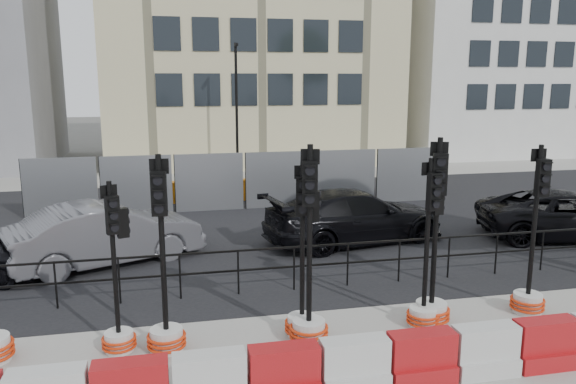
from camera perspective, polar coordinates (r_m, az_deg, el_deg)
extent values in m
plane|color=#51514C|center=(11.20, 2.00, -12.20)|extent=(120.00, 120.00, 0.00)
cube|color=black|center=(17.71, -3.52, -3.19)|extent=(40.00, 14.00, 0.03)
cube|color=gray|center=(26.45, -6.46, 1.66)|extent=(40.00, 4.00, 0.02)
cube|color=silver|center=(37.60, 20.07, 16.18)|extent=(12.00, 9.00, 16.00)
cylinder|color=black|center=(12.06, -22.52, -8.80)|extent=(0.04, 0.04, 1.00)
cylinder|color=black|center=(11.89, -16.76, -8.68)|extent=(0.04, 0.04, 1.00)
cylinder|color=black|center=(11.84, -10.91, -8.47)|extent=(0.04, 0.04, 1.00)
cylinder|color=black|center=(11.91, -5.07, -8.17)|extent=(0.04, 0.04, 1.00)
cylinder|color=black|center=(12.10, 0.62, -7.80)|extent=(0.04, 0.04, 1.00)
cylinder|color=black|center=(12.41, 6.08, -7.37)|extent=(0.04, 0.04, 1.00)
cylinder|color=black|center=(12.82, 11.22, -6.91)|extent=(0.04, 0.04, 1.00)
cylinder|color=black|center=(13.33, 16.00, -6.43)|extent=(0.04, 0.04, 1.00)
cylinder|color=black|center=(13.92, 20.39, -5.95)|extent=(0.04, 0.04, 1.00)
cylinder|color=black|center=(14.59, 24.39, -5.48)|extent=(0.04, 0.04, 1.00)
cube|color=black|center=(11.95, 0.63, -5.63)|extent=(18.00, 0.04, 0.04)
cube|color=black|center=(12.09, 0.62, -7.58)|extent=(18.00, 0.04, 0.04)
cube|color=gray|center=(19.57, -22.12, 0.34)|extent=(2.30, 0.05, 2.00)
cylinder|color=black|center=(19.81, -25.39, 0.20)|extent=(0.05, 0.05, 2.00)
cube|color=gray|center=(19.29, -15.10, 0.65)|extent=(2.30, 0.05, 2.00)
cylinder|color=black|center=(19.39, -18.49, 0.50)|extent=(0.05, 0.05, 2.00)
cube|color=gray|center=(19.31, -7.97, 0.95)|extent=(2.30, 0.05, 2.00)
cylinder|color=black|center=(19.26, -11.39, 0.80)|extent=(0.05, 0.05, 2.00)
cube|color=gray|center=(19.62, -0.97, 1.22)|extent=(2.30, 0.05, 2.00)
cylinder|color=black|center=(19.43, -4.30, 1.09)|extent=(0.05, 0.05, 2.00)
cube|color=gray|center=(20.21, 5.72, 1.47)|extent=(2.30, 0.05, 2.00)
cylinder|color=black|center=(19.89, 2.57, 1.36)|extent=(0.05, 0.05, 2.00)
cube|color=gray|center=(21.06, 11.96, 1.69)|extent=(2.30, 0.05, 2.00)
cylinder|color=black|center=(20.63, 9.03, 1.59)|extent=(0.05, 0.05, 2.00)
cube|color=orange|center=(20.90, -15.91, -0.26)|extent=(1.00, 0.40, 0.80)
cube|color=orange|center=(20.86, -10.43, -0.03)|extent=(1.00, 0.40, 0.80)
cube|color=orange|center=(21.00, -4.97, 0.20)|extent=(1.00, 0.40, 0.80)
cube|color=orange|center=(21.33, 0.37, 0.42)|extent=(1.00, 0.40, 0.80)
cylinder|color=black|center=(25.17, -5.24, 8.04)|extent=(0.12, 0.12, 6.00)
cube|color=black|center=(24.92, -5.29, 14.68)|extent=(0.12, 0.50, 0.12)
cube|color=red|center=(8.19, -15.71, -17.83)|extent=(1.00, 0.35, 0.50)
cube|color=silver|center=(8.17, -8.00, -17.53)|extent=(1.00, 0.35, 0.50)
cube|color=red|center=(8.29, -0.42, -16.95)|extent=(1.00, 0.35, 0.50)
cube|color=silver|center=(8.74, 6.72, -18.46)|extent=(1.00, 0.50, 0.30)
cube|color=silver|center=(8.54, 6.78, -16.14)|extent=(1.00, 0.35, 0.50)
cube|color=red|center=(9.10, 13.30, -17.42)|extent=(1.00, 0.50, 0.30)
cube|color=red|center=(8.91, 13.42, -15.16)|extent=(1.00, 0.35, 0.50)
cube|color=silver|center=(9.56, 19.24, -16.28)|extent=(1.00, 0.50, 0.30)
cube|color=silver|center=(9.38, 19.40, -14.11)|extent=(1.00, 0.35, 0.50)
cube|color=red|center=(10.11, 24.52, -15.11)|extent=(1.00, 0.50, 0.30)
cube|color=red|center=(9.94, 24.72, -13.04)|extent=(1.00, 0.35, 0.50)
cylinder|color=silver|center=(10.11, -16.78, -14.35)|extent=(0.48, 0.48, 0.35)
torus|color=red|center=(10.14, -16.75, -14.71)|extent=(0.57, 0.57, 0.04)
torus|color=red|center=(10.11, -16.78, -14.35)|extent=(0.57, 0.57, 0.04)
torus|color=red|center=(10.08, -16.80, -13.99)|extent=(0.57, 0.57, 0.04)
cylinder|color=black|center=(9.59, -17.26, -6.72)|extent=(0.08, 0.08, 2.65)
cube|color=black|center=(9.28, -17.39, -2.24)|extent=(0.24, 0.19, 0.62)
cylinder|color=black|center=(9.26, -17.20, -3.50)|extent=(0.14, 0.09, 0.13)
cylinder|color=black|center=(9.22, -17.27, -2.33)|extent=(0.14, 0.09, 0.13)
cylinder|color=black|center=(9.17, -17.35, -1.16)|extent=(0.14, 0.09, 0.13)
cube|color=black|center=(9.36, -17.76, 0.06)|extent=(0.26, 0.11, 0.21)
cube|color=black|center=(9.47, -16.46, -3.03)|extent=(0.20, 0.17, 0.49)
cylinder|color=silver|center=(9.92, -12.23, -14.47)|extent=(0.55, 0.55, 0.40)
torus|color=red|center=(9.95, -12.21, -14.89)|extent=(0.66, 0.66, 0.05)
torus|color=red|center=(9.92, -12.23, -14.47)|extent=(0.66, 0.66, 0.05)
torus|color=red|center=(9.88, -12.25, -14.05)|extent=(0.66, 0.66, 0.05)
cylinder|color=black|center=(9.33, -12.65, -5.49)|extent=(0.09, 0.09, 3.03)
cube|color=black|center=(8.99, -12.98, -0.16)|extent=(0.25, 0.16, 0.71)
cylinder|color=black|center=(8.96, -12.96, -1.66)|extent=(0.16, 0.06, 0.15)
cylinder|color=black|center=(8.91, -13.03, -0.27)|extent=(0.16, 0.06, 0.15)
cylinder|color=black|center=(8.87, -13.09, 1.14)|extent=(0.16, 0.06, 0.15)
cube|color=black|center=(9.10, -12.98, 2.56)|extent=(0.30, 0.06, 0.24)
cylinder|color=silver|center=(10.23, 1.42, -13.43)|extent=(0.51, 0.51, 0.38)
torus|color=red|center=(10.26, 1.42, -13.82)|extent=(0.62, 0.62, 0.05)
torus|color=red|center=(10.23, 1.42, -13.43)|extent=(0.62, 0.62, 0.05)
torus|color=red|center=(10.20, 1.42, -13.05)|extent=(0.62, 0.62, 0.05)
cylinder|color=black|center=(9.69, 1.47, -5.26)|extent=(0.09, 0.09, 2.85)
cube|color=black|center=(9.36, 1.51, -0.44)|extent=(0.25, 0.18, 0.66)
cylinder|color=black|center=(9.34, 1.51, -1.80)|extent=(0.15, 0.08, 0.14)
cylinder|color=black|center=(9.29, 1.52, -0.54)|extent=(0.15, 0.08, 0.14)
cylinder|color=black|center=(9.25, 1.52, 0.72)|extent=(0.15, 0.08, 0.14)
cube|color=black|center=(9.46, 1.50, 2.02)|extent=(0.28, 0.09, 0.23)
cube|color=black|center=(9.52, 2.63, -1.42)|extent=(0.21, 0.16, 0.52)
cylinder|color=silver|center=(9.98, 2.12, -13.98)|extent=(0.57, 0.57, 0.42)
torus|color=red|center=(10.02, 2.12, -14.41)|extent=(0.68, 0.68, 0.05)
torus|color=red|center=(9.98, 2.12, -13.98)|extent=(0.68, 0.68, 0.05)
torus|color=red|center=(9.94, 2.13, -13.54)|extent=(0.68, 0.68, 0.05)
cylinder|color=black|center=(9.38, 2.20, -4.70)|extent=(0.09, 0.09, 3.14)
cube|color=black|center=(9.04, 2.25, 0.82)|extent=(0.28, 0.20, 0.73)
cylinder|color=black|center=(9.00, 2.24, -0.72)|extent=(0.17, 0.09, 0.16)
cylinder|color=black|center=(8.96, 2.25, 0.72)|extent=(0.17, 0.09, 0.16)
cylinder|color=black|center=(8.92, 2.26, 2.18)|extent=(0.17, 0.09, 0.16)
cube|color=black|center=(9.16, 2.26, 3.62)|extent=(0.31, 0.11, 0.25)
cylinder|color=silver|center=(10.84, 13.57, -12.27)|extent=(0.51, 0.51, 0.38)
torus|color=red|center=(10.87, 13.55, -12.64)|extent=(0.62, 0.62, 0.05)
torus|color=red|center=(10.84, 13.57, -12.27)|extent=(0.62, 0.62, 0.05)
torus|color=red|center=(10.81, 13.59, -11.90)|extent=(0.62, 0.62, 0.05)
cylinder|color=black|center=(10.33, 13.96, -4.51)|extent=(0.09, 0.09, 2.85)
cube|color=black|center=(10.04, 14.59, 0.03)|extent=(0.25, 0.17, 0.67)
cylinder|color=black|center=(10.03, 14.79, -1.22)|extent=(0.15, 0.07, 0.14)
cylinder|color=black|center=(9.98, 14.86, -0.05)|extent=(0.15, 0.07, 0.14)
cylinder|color=black|center=(9.95, 14.92, 1.14)|extent=(0.15, 0.07, 0.14)
cube|color=black|center=(10.11, 14.11, 2.33)|extent=(0.29, 0.08, 0.23)
cube|color=black|center=(10.28, 14.99, -0.81)|extent=(0.21, 0.16, 0.52)
cylinder|color=silver|center=(11.01, 14.33, -11.81)|extent=(0.57, 0.57, 0.42)
torus|color=red|center=(11.04, 14.30, -12.21)|extent=(0.69, 0.69, 0.05)
torus|color=red|center=(11.01, 14.33, -11.81)|extent=(0.69, 0.69, 0.05)
torus|color=red|center=(10.98, 14.35, -11.40)|extent=(0.69, 0.69, 0.05)
cylinder|color=black|center=(10.47, 14.78, -3.27)|extent=(0.10, 0.10, 3.17)
cube|color=black|center=(10.15, 15.16, 1.75)|extent=(0.29, 0.22, 0.74)
cylinder|color=black|center=(10.11, 15.17, 0.37)|extent=(0.17, 0.10, 0.16)
cylinder|color=black|center=(10.07, 15.24, 1.67)|extent=(0.17, 0.10, 0.16)
cylinder|color=black|center=(10.03, 15.31, 2.97)|extent=(0.17, 0.10, 0.16)
cube|color=black|center=(10.28, 15.12, 4.25)|extent=(0.31, 0.13, 0.25)
cylinder|color=silver|center=(12.07, 23.13, -10.34)|extent=(0.54, 0.54, 0.40)
torus|color=red|center=(12.10, 23.10, -10.69)|extent=(0.65, 0.65, 0.05)
torus|color=red|center=(12.07, 23.13, -10.34)|extent=(0.65, 0.65, 0.05)
torus|color=red|center=(12.05, 23.16, -9.99)|extent=(0.65, 0.65, 0.05)
cylinder|color=black|center=(11.60, 23.75, -2.96)|extent=(0.09, 0.09, 3.00)
cube|color=black|center=(11.33, 24.45, 1.31)|extent=(0.24, 0.15, 0.70)
cylinder|color=black|center=(11.30, 24.59, 0.14)|extent=(0.15, 0.06, 0.15)
cylinder|color=black|center=(11.26, 24.68, 1.24)|extent=(0.15, 0.06, 0.15)
cylinder|color=black|center=(11.23, 24.77, 2.34)|extent=(0.15, 0.06, 0.15)
cube|color=black|center=(11.42, 24.11, 3.45)|extent=(0.30, 0.04, 0.24)
imported|color=#57575D|center=(14.43, -18.03, -4.08)|extent=(5.02, 5.83, 1.53)
imported|color=black|center=(15.66, 6.78, -2.46)|extent=(4.06, 5.94, 1.49)
imported|color=black|center=(17.84, 26.62, -2.09)|extent=(4.43, 5.92, 1.37)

